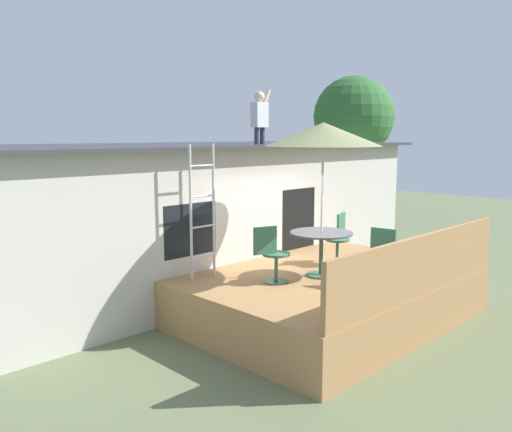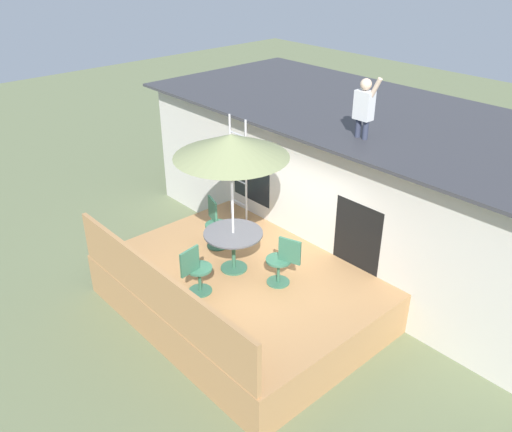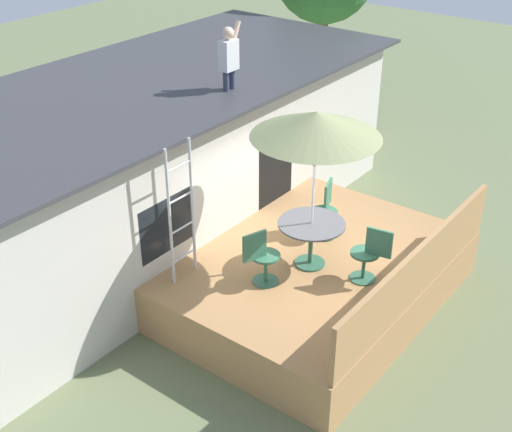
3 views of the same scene
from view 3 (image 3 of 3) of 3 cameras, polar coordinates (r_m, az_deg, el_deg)
The scene contains 11 objects.
ground_plane at distance 11.43m, azimuth 4.58°, elevation -6.73°, with size 40.00×40.00×0.00m, color #66704C.
house at distance 12.68m, azimuth -8.87°, elevation 4.65°, with size 10.50×4.50×2.95m.
deck at distance 11.20m, azimuth 4.66°, elevation -5.08°, with size 4.78×3.70×0.80m, color #A87A4C.
deck_railing at distance 10.06m, azimuth 13.46°, elevation -4.52°, with size 4.68×0.08×0.90m, color #A87A4C.
patio_table at distance 10.48m, azimuth 4.64°, elevation -1.33°, with size 1.04×1.04×0.74m.
patio_umbrella at distance 9.70m, azimuth 5.06°, elevation 7.64°, with size 1.90×1.90×2.54m.
step_ladder at distance 9.97m, azimuth -6.27°, elevation 0.27°, with size 0.52×0.04×2.20m.
person_figure at distance 11.48m, azimuth -2.28°, elevation 13.40°, with size 0.47×0.20×1.11m.
patio_chair_left at distance 10.07m, azimuth 0.48°, elevation -3.50°, with size 0.61×0.44×0.92m.
patio_chair_right at distance 11.36m, azimuth 5.83°, elevation 0.48°, with size 0.60×0.44×0.92m.
patio_chair_near at distance 10.28m, azimuth 9.47°, elevation -3.20°, with size 0.44×0.62×0.92m.
Camera 3 is at (-7.84, -4.87, 6.75)m, focal length 47.82 mm.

